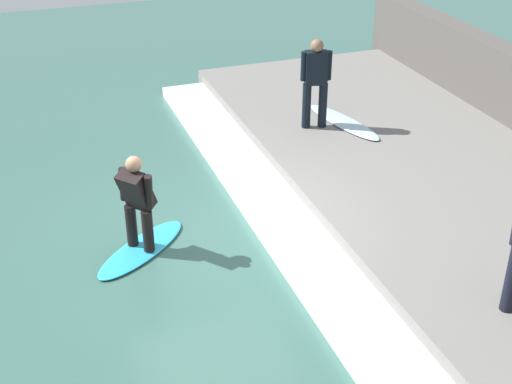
% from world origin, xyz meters
% --- Properties ---
extents(ground_plane, '(28.00, 28.00, 0.00)m').
position_xyz_m(ground_plane, '(0.00, 0.00, 0.00)').
color(ground_plane, '#386056').
extents(concrete_ledge, '(4.40, 12.27, 0.37)m').
position_xyz_m(concrete_ledge, '(3.68, 0.00, 0.18)').
color(concrete_ledge, slate).
rests_on(concrete_ledge, ground_plane).
extents(wave_foam_crest, '(0.88, 11.66, 0.19)m').
position_xyz_m(wave_foam_crest, '(1.04, 0.00, 0.09)').
color(wave_foam_crest, white).
rests_on(wave_foam_crest, ground_plane).
extents(surfboard_riding, '(1.66, 1.50, 0.06)m').
position_xyz_m(surfboard_riding, '(-1.04, 0.14, 0.03)').
color(surfboard_riding, '#2DADD1').
rests_on(surfboard_riding, ground_plane).
extents(surfer_riding, '(0.56, 0.55, 1.40)m').
position_xyz_m(surfer_riding, '(-1.04, 0.14, 0.84)').
color(surfer_riding, black).
rests_on(surfer_riding, surfboard_riding).
extents(surfer_waiting_far, '(0.53, 0.31, 1.61)m').
position_xyz_m(surfer_waiting_far, '(2.61, 2.51, 1.27)').
color(surfer_waiting_far, black).
rests_on(surfer_waiting_far, concrete_ledge).
extents(surfboard_waiting_far, '(0.85, 1.96, 0.06)m').
position_xyz_m(surfboard_waiting_far, '(3.18, 2.45, 0.40)').
color(surfboard_waiting_far, silver).
rests_on(surfboard_waiting_far, concrete_ledge).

